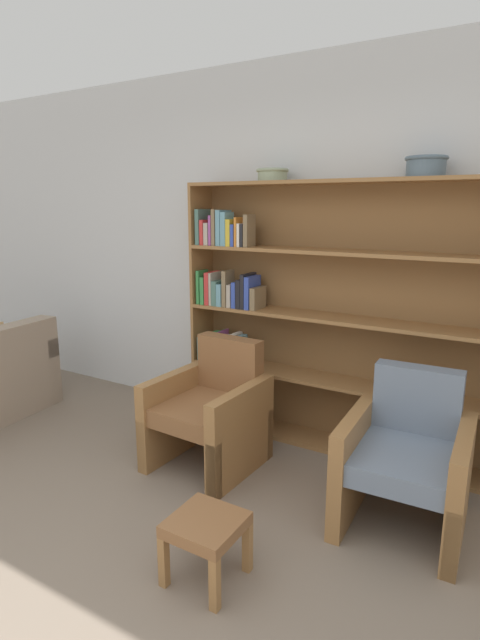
% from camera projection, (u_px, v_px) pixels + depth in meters
% --- Properties ---
extents(wall_back, '(12.00, 0.06, 2.75)m').
position_uv_depth(wall_back, '(332.00, 255.00, 3.59)').
color(wall_back, silver).
rests_on(wall_back, ground).
extents(bookshelf, '(2.34, 0.30, 1.89)m').
position_uv_depth(bookshelf, '(311.00, 319.00, 3.59)').
color(bookshelf, olive).
rests_on(bookshelf, ground).
extents(bowl_copper, '(0.23, 0.23, 0.09)m').
position_uv_depth(bowl_copper, '(272.00, 174.00, 3.51)').
color(bowl_copper, gray).
rests_on(bowl_copper, bookshelf).
extents(bowl_cream, '(0.25, 0.25, 0.12)m').
position_uv_depth(bowl_cream, '(426.00, 165.00, 2.98)').
color(bowl_cream, slate).
rests_on(bowl_cream, bookshelf).
extents(armchair_leather, '(0.67, 0.71, 0.84)m').
position_uv_depth(armchair_leather, '(211.00, 410.00, 3.37)').
color(armchair_leather, olive).
rests_on(armchair_leather, ground).
extents(armchair_cushioned, '(0.67, 0.71, 0.84)m').
position_uv_depth(armchair_cushioned, '(406.00, 458.00, 2.72)').
color(armchair_cushioned, olive).
rests_on(armchair_cushioned, ground).
extents(footstool, '(0.32, 0.32, 0.31)m').
position_uv_depth(footstool, '(206.00, 531.00, 2.32)').
color(footstool, olive).
rests_on(footstool, ground).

